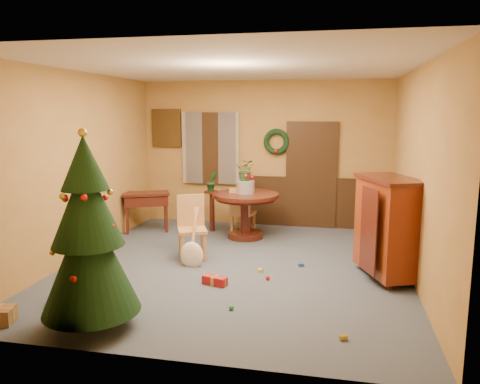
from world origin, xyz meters
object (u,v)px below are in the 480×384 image
(dining_table, at_px, (246,207))
(christmas_tree, at_px, (88,236))
(chair_near, at_px, (192,225))
(writing_desk, at_px, (146,202))
(sideboard, at_px, (388,225))

(dining_table, bearing_deg, christmas_tree, -103.20)
(dining_table, bearing_deg, chair_near, -114.58)
(christmas_tree, bearing_deg, writing_desk, 104.79)
(christmas_tree, distance_m, sideboard, 3.92)
(chair_near, height_order, christmas_tree, christmas_tree)
(christmas_tree, bearing_deg, chair_near, 83.22)
(chair_near, bearing_deg, christmas_tree, -96.78)
(chair_near, distance_m, christmas_tree, 2.62)
(dining_table, relative_size, sideboard, 0.85)
(christmas_tree, xyz_separation_m, writing_desk, (-1.04, 3.95, -0.43))
(dining_table, distance_m, sideboard, 2.86)
(chair_near, distance_m, sideboard, 2.95)
(chair_near, relative_size, sideboard, 0.70)
(christmas_tree, height_order, writing_desk, christmas_tree)
(dining_table, distance_m, chair_near, 1.46)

